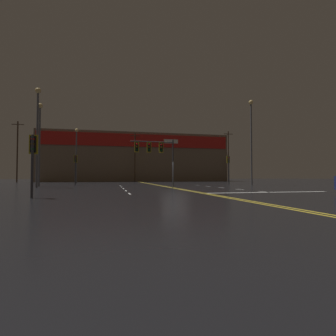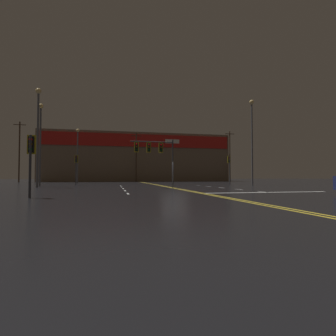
% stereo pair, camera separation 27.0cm
% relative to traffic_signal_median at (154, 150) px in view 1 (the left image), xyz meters
% --- Properties ---
extents(ground_plane, '(200.00, 200.00, 0.00)m').
position_rel_traffic_signal_median_xyz_m(ground_plane, '(1.87, -0.56, -3.62)').
color(ground_plane, black).
extents(road_markings, '(14.22, 60.00, 0.01)m').
position_rel_traffic_signal_median_xyz_m(road_markings, '(2.76, -2.01, -3.61)').
color(road_markings, gold).
rests_on(road_markings, ground).
extents(traffic_signal_median, '(4.18, 0.36, 4.67)m').
position_rel_traffic_signal_median_xyz_m(traffic_signal_median, '(0.00, 0.00, 0.00)').
color(traffic_signal_median, '#38383D').
rests_on(traffic_signal_median, ground).
extents(traffic_signal_corner_northeast, '(0.42, 0.36, 4.01)m').
position_rel_traffic_signal_median_xyz_m(traffic_signal_corner_northeast, '(12.19, 9.38, -0.67)').
color(traffic_signal_corner_northeast, '#38383D').
rests_on(traffic_signal_corner_northeast, ground).
extents(traffic_signal_corner_southwest, '(0.42, 0.36, 3.24)m').
position_rel_traffic_signal_median_xyz_m(traffic_signal_corner_southwest, '(-8.00, -10.06, -1.24)').
color(traffic_signal_corner_southwest, '#38383D').
rests_on(traffic_signal_corner_southwest, ground).
extents(traffic_signal_corner_northwest, '(0.42, 0.36, 3.82)m').
position_rel_traffic_signal_median_xyz_m(traffic_signal_corner_northwest, '(-8.33, 9.96, -0.81)').
color(traffic_signal_corner_northwest, '#38383D').
rests_on(traffic_signal_corner_northwest, ground).
extents(streetlight_near_left, '(0.56, 0.56, 9.98)m').
position_rel_traffic_signal_median_xyz_m(streetlight_near_left, '(-11.20, 3.53, 2.70)').
color(streetlight_near_left, '#59595E').
rests_on(streetlight_near_left, ground).
extents(streetlight_near_right, '(0.56, 0.56, 8.90)m').
position_rel_traffic_signal_median_xyz_m(streetlight_near_right, '(-9.40, 19.91, 2.11)').
color(streetlight_near_right, '#59595E').
rests_on(streetlight_near_right, ground).
extents(streetlight_median_approach, '(0.56, 0.56, 11.01)m').
position_rel_traffic_signal_median_xyz_m(streetlight_median_approach, '(13.69, 5.84, 3.26)').
color(streetlight_median_approach, '#59595E').
rests_on(streetlight_median_approach, ground).
extents(streetlight_far_left, '(0.56, 0.56, 9.37)m').
position_rel_traffic_signal_median_xyz_m(streetlight_far_left, '(-11.86, 7.12, 2.37)').
color(streetlight_far_left, '#59595E').
rests_on(streetlight_far_left, ground).
extents(building_backdrop, '(41.71, 10.23, 10.82)m').
position_rel_traffic_signal_median_xyz_m(building_backdrop, '(1.87, 36.92, 1.81)').
color(building_backdrop, '#7A6651').
rests_on(building_backdrop, ground).
extents(utility_pole_row, '(46.04, 0.26, 11.75)m').
position_rel_traffic_signal_median_xyz_m(utility_pole_row, '(0.50, 30.63, 2.19)').
color(utility_pole_row, '#4C3828').
rests_on(utility_pole_row, ground).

